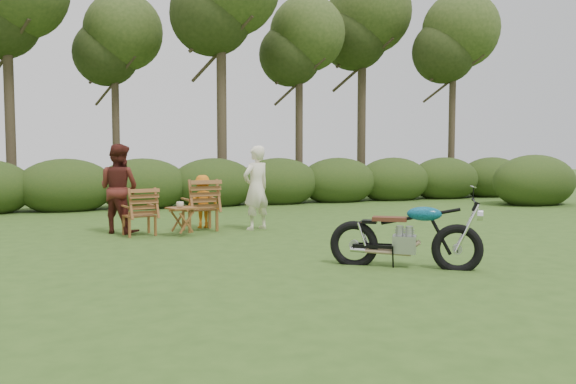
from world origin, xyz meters
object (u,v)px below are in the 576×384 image
object	(u,v)px
lawn_chair_left	(140,235)
child	(203,228)
adult_a	(256,230)
adult_b	(120,233)
motorcycle	(404,267)
cup	(180,204)
side_table	(182,222)
lawn_chair_right	(200,231)

from	to	relation	value
lawn_chair_left	child	xyz separation A→B (m)	(1.32, 0.62, 0.00)
adult_a	adult_b	world-z (taller)	adult_b
motorcycle	child	bearing A→B (deg)	145.23
adult_a	motorcycle	bearing A→B (deg)	77.57
cup	child	world-z (taller)	cup
side_table	adult_b	distance (m)	1.36
side_table	child	world-z (taller)	child
lawn_chair_left	side_table	world-z (taller)	side_table
lawn_chair_left	adult_a	world-z (taller)	adult_a
cup	child	bearing A→B (deg)	56.95
adult_a	adult_b	distance (m)	2.64
adult_a	child	xyz separation A→B (m)	(-0.95, 0.62, 0.00)
motorcycle	lawn_chair_left	xyz separation A→B (m)	(-3.05, 4.23, 0.00)
lawn_chair_left	adult_a	size ratio (longest dim) A/B	0.53
adult_a	child	size ratio (longest dim) A/B	1.55
motorcycle	adult_a	bearing A→B (deg)	135.96
adult_b	child	bearing A→B (deg)	-132.01
adult_a	adult_b	size ratio (longest dim) A/B	0.98
adult_b	child	size ratio (longest dim) A/B	1.57
side_table	cup	bearing A→B (deg)	179.03
child	motorcycle	bearing A→B (deg)	107.17
adult_a	child	bearing A→B (deg)	-55.60
child	side_table	bearing A→B (deg)	56.02
side_table	cup	distance (m)	0.32
lawn_chair_right	side_table	world-z (taller)	side_table
side_table	cup	world-z (taller)	cup
adult_b	adult_a	bearing A→B (deg)	-147.37
adult_a	adult_b	bearing A→B (deg)	-32.93
lawn_chair_left	child	size ratio (longest dim) A/B	0.82
lawn_chair_right	lawn_chair_left	xyz separation A→B (m)	(-1.19, -0.24, 0.00)
lawn_chair_left	cup	xyz separation A→B (m)	(0.70, -0.34, 0.59)
side_table	child	size ratio (longest dim) A/B	0.49
lawn_chair_right	cup	world-z (taller)	cup
motorcycle	child	xyz separation A→B (m)	(-1.73, 4.85, 0.00)
child	lawn_chair_left	bearing A→B (deg)	22.52
cup	adult_b	xyz separation A→B (m)	(-1.02, 0.81, -0.59)
lawn_chair_left	cup	world-z (taller)	cup
motorcycle	side_table	size ratio (longest dim) A/B	3.58
lawn_chair_left	adult_b	world-z (taller)	adult_b
lawn_chair_left	side_table	xyz separation A→B (m)	(0.74, -0.34, 0.27)
motorcycle	child	distance (m)	5.14
side_table	adult_b	size ratio (longest dim) A/B	0.31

